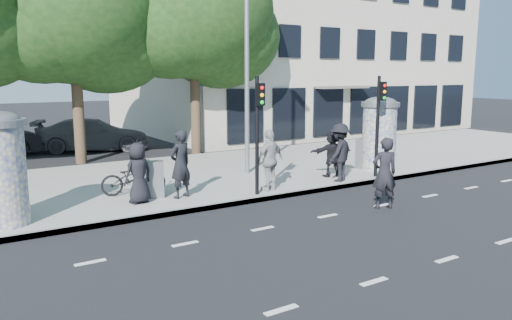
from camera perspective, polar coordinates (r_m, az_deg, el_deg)
ground at (r=12.08m, az=12.53°, el=-7.85°), size 120.00×120.00×0.00m
sidewalk at (r=17.97m, az=-4.52°, el=-1.56°), size 40.00×8.00×0.15m
curb at (r=14.68m, az=2.73°, el=-4.14°), size 40.00×0.10×0.16m
lane_dash_near at (r=10.73m, az=20.96°, el=-10.55°), size 32.00×0.12×0.01m
lane_dash_far at (r=13.06m, az=8.18°, el=-6.35°), size 32.00×0.12×0.01m
ad_column_right at (r=18.64m, az=13.91°, el=3.15°), size 1.36×1.36×2.65m
traffic_pole_near at (r=14.18m, az=0.24°, el=4.22°), size 0.22×0.31×3.40m
traffic_pole_far at (r=17.23m, az=13.87°, el=4.94°), size 0.22×0.31×3.40m
street_lamp at (r=17.30m, az=-0.94°, el=13.74°), size 0.25×0.93×8.00m
tree_near_left at (r=21.46m, az=-20.27°, el=15.81°), size 6.80×6.80×8.97m
tree_center at (r=22.74m, az=-7.16°, el=16.58°), size 7.00×7.00×9.30m
building at (r=34.67m, az=3.48°, el=13.77°), size 20.30×15.85×12.00m
ped_a at (r=13.80m, az=-13.29°, el=-1.46°), size 0.91×0.71×1.65m
ped_b at (r=14.15m, az=-8.63°, el=-0.45°), size 0.82×0.66×1.94m
ped_d at (r=16.40m, az=9.54°, el=0.86°), size 1.40×1.12×1.89m
ped_e at (r=14.89m, az=1.60°, el=-0.01°), size 1.20×0.87×1.84m
ped_f at (r=17.11m, az=8.71°, el=0.75°), size 1.57×0.91×1.60m
man_road at (r=13.88m, az=14.46°, el=-1.47°), size 0.83×0.68×1.95m
bicycle at (r=14.89m, az=-13.83°, el=-2.01°), size 0.96×1.93×0.97m
cabinet_left at (r=14.40m, az=-11.48°, el=-2.17°), size 0.59×0.52×1.04m
cabinet_right at (r=18.90m, az=12.20°, el=0.78°), size 0.62×0.52×1.13m
car_right at (r=24.92m, az=-18.13°, el=2.77°), size 3.83×5.62×1.51m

